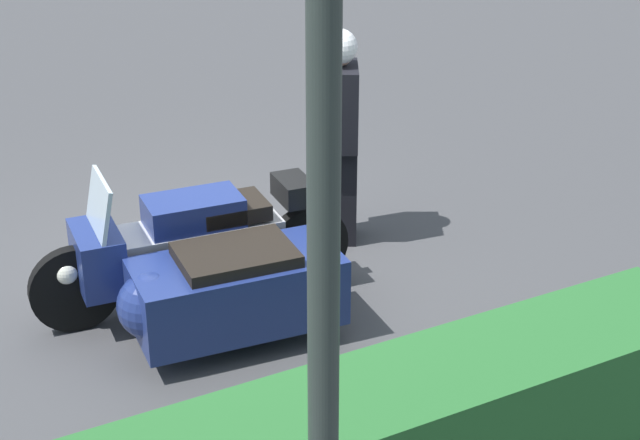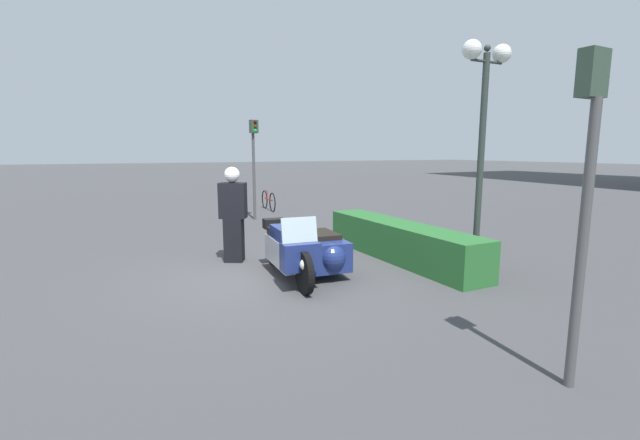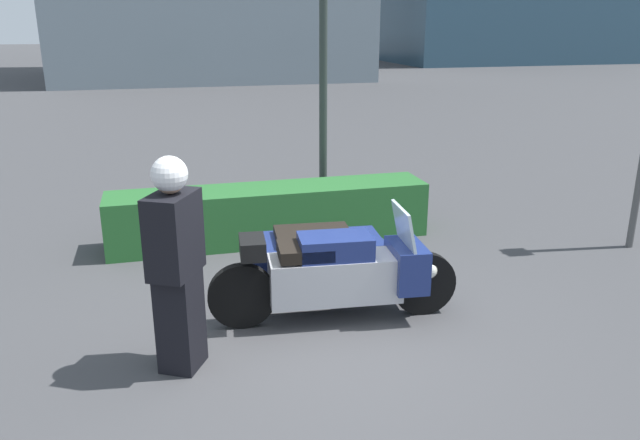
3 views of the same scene
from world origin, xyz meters
The scene contains 8 objects.
ground_plane centered at (0.00, 0.00, 0.00)m, with size 160.00×160.00×0.00m, color #424244.
police_motorcycle centered at (0.29, 0.72, 0.47)m, with size 2.50×1.42×1.16m.
officer_rider centered at (-1.29, -0.13, 0.99)m, with size 0.51×0.60×1.87m.
hedge_bush_curbside centered at (0.04, 2.91, 0.37)m, with size 4.30×0.77×0.74m, color #28662D.
twin_lamp_post centered at (1.06, 3.95, 3.13)m, with size 0.34×1.08×4.10m.
traffic_light_near centered at (4.60, 1.43, 2.01)m, with size 0.23×0.27×3.02m.
traffic_light_far centered at (-6.19, 1.89, 2.08)m, with size 0.23×0.29×3.13m.
bicycle_parked centered at (-8.20, 3.05, 0.34)m, with size 1.75×0.15×0.76m.
Camera 2 is at (6.91, -2.31, 2.17)m, focal length 24.00 mm.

